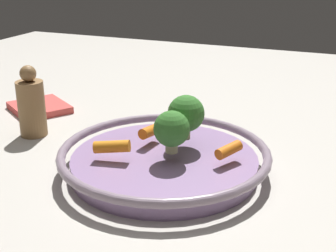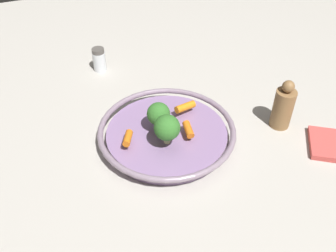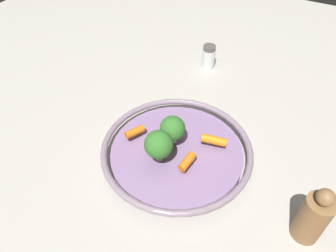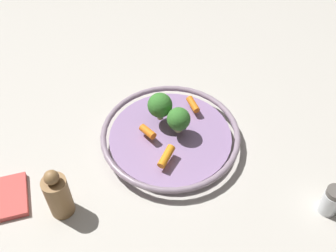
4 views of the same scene
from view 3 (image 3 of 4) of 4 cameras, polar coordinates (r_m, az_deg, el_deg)
name	(u,v)px [view 3 (image 3 of 4)]	position (r m, az deg, el deg)	size (l,w,h in m)	color
ground_plane	(177,158)	(0.70, 1.55, -5.85)	(1.99, 1.99, 0.00)	#B7B2A8
serving_bowl	(177,152)	(0.68, 1.58, -4.72)	(0.32, 0.32, 0.04)	#8E709E
baby_carrot_near_rim	(187,161)	(0.63, 3.49, -6.43)	(0.02, 0.02, 0.04)	orange
baby_carrot_center	(135,132)	(0.69, -6.06, -1.05)	(0.02, 0.02, 0.04)	orange
baby_carrot_left	(214,140)	(0.67, 8.29, -2.54)	(0.02, 0.02, 0.05)	orange
broccoli_floret_edge	(172,129)	(0.65, 0.81, -0.48)	(0.05, 0.05, 0.06)	#99A766
broccoli_floret_small	(159,145)	(0.62, -1.70, -3.40)	(0.06, 0.06, 0.07)	#99A866
salt_shaker	(209,57)	(0.95, 7.35, 12.31)	(0.04, 0.04, 0.07)	silver
pepper_mill	(313,217)	(0.60, 24.81, -14.71)	(0.05, 0.05, 0.13)	olive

